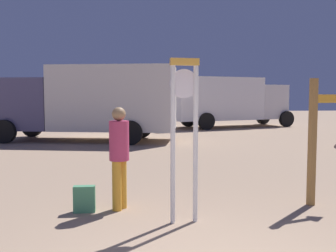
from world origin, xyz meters
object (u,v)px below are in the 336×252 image
Objects in this scene: arrow_sign at (326,122)px; box_truck_near at (95,100)px; standing_clock at (184,124)px; backpack at (84,199)px; person_near_clock at (119,153)px; box_truck_far at (226,100)px.

box_truck_near is (-4.60, 9.61, 0.24)m from arrow_sign.
standing_clock is 2.04m from backpack.
person_near_clock is at bearing -83.18° from box_truck_near.
box_truck_near reaches higher than person_near_clock.
backpack is 0.06× the size of box_truck_near.
backpack is 16.92m from box_truck_far.
standing_clock is at bearing -23.32° from backpack.
box_truck_far is (6.86, 5.96, -0.07)m from box_truck_near.
standing_clock is at bearing -163.63° from arrow_sign.
arrow_sign is (2.51, 0.74, -0.04)m from standing_clock.
backpack is (-0.55, -0.10, -0.72)m from person_near_clock.
box_truck_far is (6.26, 15.67, 1.35)m from backpack.
person_near_clock is at bearing 9.88° from backpack.
standing_clock is 1.30m from person_near_clock.
standing_clock is at bearing -38.10° from person_near_clock.
box_truck_far reaches higher than backpack.
box_truck_near is at bearing 115.56° from arrow_sign.
box_truck_near is 9.08m from box_truck_far.
box_truck_far is at bearing 69.86° from person_near_clock.
arrow_sign is 0.28× the size of box_truck_far.
standing_clock is 5.63× the size of backpack.
arrow_sign reaches higher than person_near_clock.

